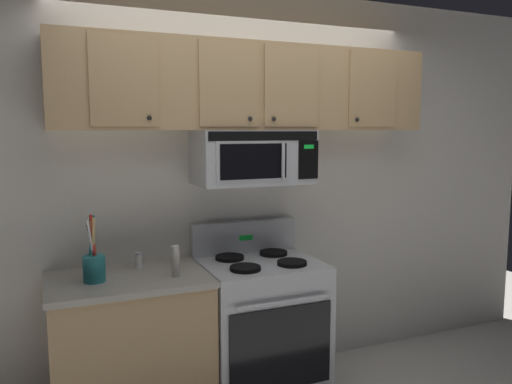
# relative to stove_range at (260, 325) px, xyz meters

# --- Properties ---
(back_wall) EXTENTS (5.20, 0.10, 2.70)m
(back_wall) POSITION_rel_stove_range_xyz_m (0.00, 0.37, 0.88)
(back_wall) COLOR silver
(back_wall) RESTS_ON ground_plane
(stove_range) EXTENTS (0.76, 0.69, 1.12)m
(stove_range) POSITION_rel_stove_range_xyz_m (0.00, 0.00, 0.00)
(stove_range) COLOR #B7BABF
(stove_range) RESTS_ON ground_plane
(over_range_microwave) EXTENTS (0.76, 0.43, 0.35)m
(over_range_microwave) POSITION_rel_stove_range_xyz_m (-0.00, 0.12, 1.11)
(over_range_microwave) COLOR #B7BABF
(upper_cabinets) EXTENTS (2.50, 0.36, 0.55)m
(upper_cabinets) POSITION_rel_stove_range_xyz_m (-0.00, 0.15, 1.56)
(upper_cabinets) COLOR tan
(counter_segment) EXTENTS (0.93, 0.65, 0.90)m
(counter_segment) POSITION_rel_stove_range_xyz_m (-0.84, 0.01, -0.02)
(counter_segment) COLOR tan
(counter_segment) RESTS_ON ground_plane
(utensil_crock_teal) EXTENTS (0.12, 0.12, 0.39)m
(utensil_crock_teal) POSITION_rel_stove_range_xyz_m (-1.03, -0.03, 0.53)
(utensil_crock_teal) COLOR teal
(utensil_crock_teal) RESTS_ON counter_segment
(salt_shaker) EXTENTS (0.04, 0.04, 0.10)m
(salt_shaker) POSITION_rel_stove_range_xyz_m (-0.75, 0.15, 0.48)
(salt_shaker) COLOR white
(salt_shaker) RESTS_ON counter_segment
(pepper_mill) EXTENTS (0.05, 0.05, 0.19)m
(pepper_mill) POSITION_rel_stove_range_xyz_m (-0.59, -0.11, 0.52)
(pepper_mill) COLOR #B7B2A8
(pepper_mill) RESTS_ON counter_segment
(spice_jar) EXTENTS (0.04, 0.04, 0.11)m
(spice_jar) POSITION_rel_stove_range_xyz_m (-1.02, 0.20, 0.49)
(spice_jar) COLOR olive
(spice_jar) RESTS_ON counter_segment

